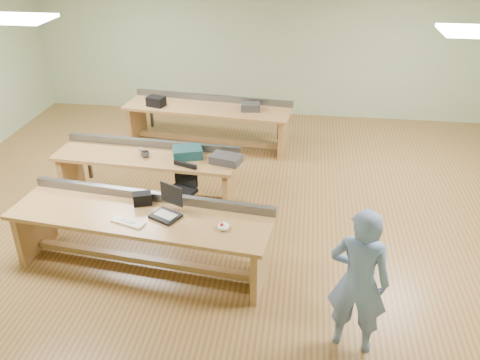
{
  "coord_description": "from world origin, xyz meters",
  "views": [
    {
      "loc": [
        0.71,
        -6.45,
        3.96
      ],
      "look_at": [
        -0.08,
        -0.6,
        0.79
      ],
      "focal_mm": 38.0,
      "sensor_mm": 36.0,
      "label": 1
    }
  ],
  "objects_px": {
    "parts_bin_teal": "(187,152)",
    "parts_bin_grey": "(226,159)",
    "workbench_back": "(208,116)",
    "laptop_base": "(166,216)",
    "camera_bag": "(142,199)",
    "workbench_mid": "(148,166)",
    "workbench_front": "(142,227)",
    "person": "(359,281)",
    "mug": "(145,154)",
    "drinks_can": "(140,151)",
    "task_chair": "(182,199)"
  },
  "relations": [
    {
      "from": "laptop_base",
      "to": "task_chair",
      "type": "relative_size",
      "value": 0.4
    },
    {
      "from": "workbench_mid",
      "to": "drinks_can",
      "type": "height_order",
      "value": "drinks_can"
    },
    {
      "from": "mug",
      "to": "workbench_back",
      "type": "bearing_deg",
      "value": 77.39
    },
    {
      "from": "person",
      "to": "task_chair",
      "type": "height_order",
      "value": "person"
    },
    {
      "from": "workbench_front",
      "to": "parts_bin_teal",
      "type": "relative_size",
      "value": 7.79
    },
    {
      "from": "parts_bin_grey",
      "to": "mug",
      "type": "bearing_deg",
      "value": 178.71
    },
    {
      "from": "laptop_base",
      "to": "mug",
      "type": "distance_m",
      "value": 1.71
    },
    {
      "from": "workbench_mid",
      "to": "camera_bag",
      "type": "bearing_deg",
      "value": -71.25
    },
    {
      "from": "person",
      "to": "parts_bin_grey",
      "type": "distance_m",
      "value": 2.99
    },
    {
      "from": "camera_bag",
      "to": "workbench_mid",
      "type": "bearing_deg",
      "value": 84.34
    },
    {
      "from": "parts_bin_teal",
      "to": "parts_bin_grey",
      "type": "relative_size",
      "value": 0.97
    },
    {
      "from": "person",
      "to": "laptop_base",
      "type": "height_order",
      "value": "person"
    },
    {
      "from": "workbench_back",
      "to": "parts_bin_teal",
      "type": "xyz_separation_m",
      "value": [
        0.11,
        -2.14,
        0.26
      ]
    },
    {
      "from": "mug",
      "to": "drinks_can",
      "type": "distance_m",
      "value": 0.11
    },
    {
      "from": "task_chair",
      "to": "drinks_can",
      "type": "relative_size",
      "value": 7.2
    },
    {
      "from": "workbench_front",
      "to": "parts_bin_grey",
      "type": "relative_size",
      "value": 7.57
    },
    {
      "from": "workbench_mid",
      "to": "laptop_base",
      "type": "height_order",
      "value": "workbench_mid"
    },
    {
      "from": "parts_bin_grey",
      "to": "mug",
      "type": "height_order",
      "value": "parts_bin_grey"
    },
    {
      "from": "workbench_mid",
      "to": "person",
      "type": "bearing_deg",
      "value": -38.25
    },
    {
      "from": "parts_bin_grey",
      "to": "workbench_mid",
      "type": "bearing_deg",
      "value": 174.6
    },
    {
      "from": "workbench_mid",
      "to": "parts_bin_teal",
      "type": "height_order",
      "value": "parts_bin_teal"
    },
    {
      "from": "mug",
      "to": "drinks_can",
      "type": "bearing_deg",
      "value": 146.95
    },
    {
      "from": "workbench_mid",
      "to": "workbench_back",
      "type": "bearing_deg",
      "value": 80.26
    },
    {
      "from": "workbench_mid",
      "to": "camera_bag",
      "type": "xyz_separation_m",
      "value": [
        0.37,
        -1.38,
        0.27
      ]
    },
    {
      "from": "person",
      "to": "task_chair",
      "type": "xyz_separation_m",
      "value": [
        -2.27,
        2.14,
        -0.51
      ]
    },
    {
      "from": "person",
      "to": "camera_bag",
      "type": "xyz_separation_m",
      "value": [
        -2.51,
        1.21,
        0.02
      ]
    },
    {
      "from": "workbench_front",
      "to": "mug",
      "type": "distance_m",
      "value": 1.58
    },
    {
      "from": "parts_bin_grey",
      "to": "camera_bag",
      "type": "bearing_deg",
      "value": -123.39
    },
    {
      "from": "workbench_front",
      "to": "parts_bin_grey",
      "type": "bearing_deg",
      "value": 68.3
    },
    {
      "from": "workbench_back",
      "to": "parts_bin_teal",
      "type": "bearing_deg",
      "value": -80.83
    },
    {
      "from": "workbench_front",
      "to": "drinks_can",
      "type": "bearing_deg",
      "value": 113.79
    },
    {
      "from": "workbench_back",
      "to": "workbench_mid",
      "type": "bearing_deg",
      "value": -97.2
    },
    {
      "from": "workbench_back",
      "to": "laptop_base",
      "type": "relative_size",
      "value": 9.69
    },
    {
      "from": "workbench_mid",
      "to": "laptop_base",
      "type": "xyz_separation_m",
      "value": [
        0.73,
        -1.64,
        0.21
      ]
    },
    {
      "from": "workbench_back",
      "to": "laptop_base",
      "type": "bearing_deg",
      "value": -80.43
    },
    {
      "from": "camera_bag",
      "to": "drinks_can",
      "type": "xyz_separation_m",
      "value": [
        -0.45,
        1.35,
        -0.02
      ]
    },
    {
      "from": "workbench_front",
      "to": "person",
      "type": "height_order",
      "value": "person"
    },
    {
      "from": "workbench_front",
      "to": "mug",
      "type": "xyz_separation_m",
      "value": [
        -0.4,
        1.51,
        0.23
      ]
    },
    {
      "from": "workbench_back",
      "to": "parts_bin_teal",
      "type": "distance_m",
      "value": 2.15
    },
    {
      "from": "parts_bin_grey",
      "to": "drinks_can",
      "type": "xyz_separation_m",
      "value": [
        -1.29,
        0.09,
        -0.0
      ]
    },
    {
      "from": "laptop_base",
      "to": "drinks_can",
      "type": "xyz_separation_m",
      "value": [
        -0.81,
        1.62,
        0.04
      ]
    },
    {
      "from": "laptop_base",
      "to": "parts_bin_teal",
      "type": "height_order",
      "value": "parts_bin_teal"
    },
    {
      "from": "person",
      "to": "mug",
      "type": "xyz_separation_m",
      "value": [
        -2.87,
        2.5,
        -0.01
      ]
    },
    {
      "from": "parts_bin_grey",
      "to": "mug",
      "type": "relative_size",
      "value": 3.69
    },
    {
      "from": "workbench_back",
      "to": "mug",
      "type": "relative_size",
      "value": 26.89
    },
    {
      "from": "task_chair",
      "to": "mug",
      "type": "distance_m",
      "value": 0.86
    },
    {
      "from": "workbench_back",
      "to": "task_chair",
      "type": "xyz_separation_m",
      "value": [
        0.1,
        -2.58,
        -0.26
      ]
    },
    {
      "from": "laptop_base",
      "to": "parts_bin_teal",
      "type": "xyz_separation_m",
      "value": [
        -0.11,
        1.64,
        0.06
      ]
    },
    {
      "from": "workbench_front",
      "to": "workbench_back",
      "type": "bearing_deg",
      "value": 94.92
    },
    {
      "from": "parts_bin_teal",
      "to": "drinks_can",
      "type": "bearing_deg",
      "value": -178.07
    }
  ]
}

